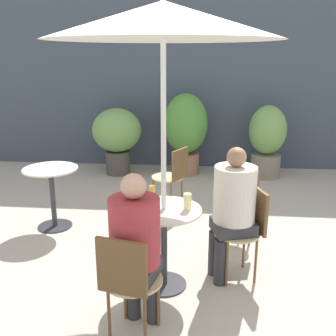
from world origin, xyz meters
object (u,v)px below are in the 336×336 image
(potted_plant_1, at_px, (186,129))
(potted_plant_2, at_px, (267,138))
(bistro_chair_1, at_px, (247,224))
(bistro_chair_3, at_px, (173,173))
(bistro_chair_2, at_px, (238,199))
(bistro_chair_0, at_px, (128,278))
(beer_glass_0, at_px, (187,202))
(seated_person_1, at_px, (233,204))
(cafe_table_far, at_px, (52,186))
(seated_person_0, at_px, (136,241))
(umbrella, at_px, (163,21))
(beer_glass_2, at_px, (147,207))
(cafe_table_near, at_px, (164,231))
(beer_glass_1, at_px, (152,194))
(potted_plant_0, at_px, (117,134))

(potted_plant_1, xyz_separation_m, potted_plant_2, (1.37, -0.05, -0.13))
(bistro_chair_1, xyz_separation_m, bistro_chair_3, (-0.79, 1.53, 0.00))
(potted_plant_1, bearing_deg, bistro_chair_2, -75.26)
(bistro_chair_0, distance_m, beer_glass_0, 0.89)
(seated_person_1, xyz_separation_m, potted_plant_1, (-0.58, 3.30, 0.05))
(cafe_table_far, bearing_deg, bistro_chair_1, -22.39)
(bistro_chair_0, xyz_separation_m, potted_plant_2, (1.56, 4.18, 0.13))
(seated_person_0, height_order, beer_glass_0, seated_person_0)
(seated_person_0, distance_m, umbrella, 1.64)
(seated_person_1, distance_m, beer_glass_2, 0.80)
(bistro_chair_3, bearing_deg, cafe_table_far, -38.16)
(bistro_chair_3, bearing_deg, seated_person_0, 25.22)
(bistro_chair_0, bearing_deg, bistro_chair_3, -79.85)
(umbrella, bearing_deg, beer_glass_0, 0.71)
(cafe_table_near, xyz_separation_m, potted_plant_1, (0.02, 3.48, 0.26))
(beer_glass_1, xyz_separation_m, potted_plant_2, (1.51, 3.27, -0.16))
(cafe_table_far, xyz_separation_m, seated_person_0, (1.30, -1.73, 0.21))
(seated_person_0, bearing_deg, cafe_table_near, -90.00)
(umbrella, bearing_deg, potted_plant_2, 68.03)
(seated_person_0, bearing_deg, beer_glass_2, -79.07)
(bistro_chair_2, bearing_deg, beer_glass_1, 28.48)
(seated_person_0, height_order, potted_plant_0, seated_person_0)
(cafe_table_far, distance_m, seated_person_1, 2.26)
(beer_glass_2, height_order, potted_plant_2, potted_plant_2)
(beer_glass_1, bearing_deg, bistro_chair_2, 40.41)
(potted_plant_0, distance_m, potted_plant_1, 1.17)
(potted_plant_1, bearing_deg, potted_plant_2, -2.04)
(seated_person_1, bearing_deg, seated_person_0, -59.99)
(cafe_table_far, distance_m, umbrella, 2.52)
(beer_glass_0, distance_m, potted_plant_0, 3.63)
(bistro_chair_2, relative_size, beer_glass_1, 5.63)
(bistro_chair_1, xyz_separation_m, beer_glass_2, (-0.86, -0.39, 0.29))
(seated_person_1, relative_size, beer_glass_2, 8.49)
(beer_glass_2, xyz_separation_m, umbrella, (0.12, 0.16, 1.44))
(cafe_table_far, distance_m, potted_plant_1, 2.79)
(potted_plant_1, distance_m, umbrella, 3.78)
(cafe_table_near, xyz_separation_m, bistro_chair_0, (-0.17, -0.75, -0.01))
(beer_glass_1, bearing_deg, potted_plant_2, 65.29)
(beer_glass_0, bearing_deg, beer_glass_2, -153.61)
(bistro_chair_0, distance_m, beer_glass_2, 0.66)
(beer_glass_1, bearing_deg, cafe_table_near, -53.33)
(bistro_chair_0, distance_m, potted_plant_1, 4.25)
(bistro_chair_2, height_order, potted_plant_0, potted_plant_0)
(cafe_table_near, xyz_separation_m, beer_glass_2, (-0.12, -0.16, 0.28))
(bistro_chair_0, distance_m, potted_plant_2, 4.47)
(bistro_chair_1, distance_m, potted_plant_0, 3.67)
(bistro_chair_1, distance_m, potted_plant_2, 3.27)
(bistro_chair_1, height_order, beer_glass_1, beer_glass_1)
(bistro_chair_1, xyz_separation_m, potted_plant_1, (-0.72, 3.25, 0.26))
(beer_glass_1, bearing_deg, bistro_chair_0, -93.23)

